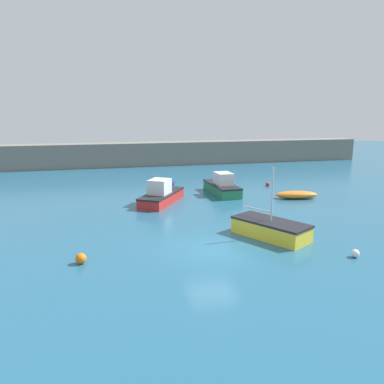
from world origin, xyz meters
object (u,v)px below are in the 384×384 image
fishing_dinghy_green (169,183)px  sailboat_short_mast (271,229)px  motorboat_with_cabin (222,186)px  mooring_buoy_white (355,253)px  rowboat_blue_near (296,195)px  motorboat_grey_hull (161,195)px  mooring_buoy_orange (81,258)px  mooring_buoy_red (268,184)px

fishing_dinghy_green → sailboat_short_mast: size_ratio=0.46×
motorboat_with_cabin → mooring_buoy_white: motorboat_with_cabin is taller
rowboat_blue_near → mooring_buoy_white: bearing=85.0°
sailboat_short_mast → mooring_buoy_white: size_ratio=11.77×
motorboat_with_cabin → rowboat_blue_near: bearing=-121.9°
fishing_dinghy_green → motorboat_grey_hull: size_ratio=0.40×
mooring_buoy_orange → mooring_buoy_red: size_ratio=1.33×
rowboat_blue_near → mooring_buoy_white: rowboat_blue_near is taller
mooring_buoy_red → mooring_buoy_orange: bearing=-138.1°
motorboat_grey_hull → sailboat_short_mast: 10.54m
motorboat_with_cabin → motorboat_grey_hull: size_ratio=0.93×
rowboat_blue_near → sailboat_short_mast: (-6.31, -8.28, 0.18)m
motorboat_with_cabin → mooring_buoy_white: size_ratio=12.64×
rowboat_blue_near → motorboat_with_cabin: 6.19m
mooring_buoy_orange → mooring_buoy_red: bearing=41.9°
mooring_buoy_white → mooring_buoy_red: bearing=78.3°
sailboat_short_mast → motorboat_with_cabin: bearing=145.7°
motorboat_grey_hull → mooring_buoy_red: size_ratio=13.98×
motorboat_with_cabin → mooring_buoy_orange: (-11.26, -12.71, -0.40)m
motorboat_with_cabin → mooring_buoy_white: (1.70, -15.18, -0.46)m
mooring_buoy_white → fishing_dinghy_green: bearing=105.9°
mooring_buoy_red → mooring_buoy_white: 17.69m
rowboat_blue_near → mooring_buoy_red: (-0.05, 5.26, -0.12)m
motorboat_with_cabin → mooring_buoy_orange: motorboat_with_cabin is taller
sailboat_short_mast → mooring_buoy_orange: (-10.27, -1.31, -0.24)m
rowboat_blue_near → motorboat_with_cabin: (-5.33, 3.12, 0.35)m
sailboat_short_mast → mooring_buoy_orange: 10.36m
motorboat_grey_hull → mooring_buoy_white: bearing=-118.4°
motorboat_grey_hull → mooring_buoy_white: size_ratio=13.54×
rowboat_blue_near → motorboat_with_cabin: bearing=-18.5°
sailboat_short_mast → mooring_buoy_red: sailboat_short_mast is taller
mooring_buoy_red → motorboat_with_cabin: bearing=-157.9°
fishing_dinghy_green → mooring_buoy_red: (9.10, -2.10, -0.15)m
motorboat_with_cabin → motorboat_grey_hull: 5.96m
motorboat_with_cabin → mooring_buoy_red: bearing=-69.5°
fishing_dinghy_green → rowboat_blue_near: bearing=73.5°
sailboat_short_mast → fishing_dinghy_green: bearing=160.9°
sailboat_short_mast → mooring_buoy_orange: size_ratio=9.16×
rowboat_blue_near → motorboat_grey_hull: motorboat_grey_hull is taller
motorboat_with_cabin → mooring_buoy_red: size_ratio=13.05×
mooring_buoy_white → mooring_buoy_orange: bearing=169.2°
fishing_dinghy_green → mooring_buoy_white: bearing=38.2°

